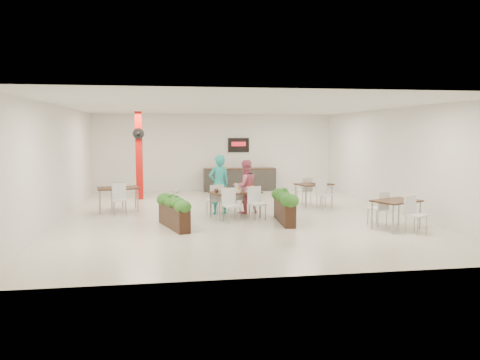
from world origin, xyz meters
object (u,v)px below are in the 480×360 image
service_counter (240,179)px  main_table (235,196)px  planter_right (284,205)px  planter_left (174,209)px  side_table_b (314,187)px  side_table_c (396,205)px  red_column (139,154)px  diner_man (219,184)px  diner_woman (245,187)px  side_table_a (118,191)px

service_counter → main_table: 6.12m
planter_right → planter_left: bearing=-175.1°
side_table_b → side_table_c: bearing=-92.9°
planter_right → side_table_b: 3.11m
planter_left → side_table_b: planter_left is taller
red_column → side_table_c: size_ratio=1.94×
diner_man → diner_woman: bearing=162.7°
main_table → diner_man: bearing=120.8°
diner_woman → side_table_a: 3.97m
service_counter → planter_left: bearing=-111.5°
service_counter → side_table_b: bearing=-67.2°
red_column → diner_man: red_column is taller
side_table_a → diner_woman: bearing=-23.2°
red_column → side_table_a: 2.80m
main_table → red_column: bearing=125.1°
red_column → main_table: red_column is taller
diner_man → side_table_a: diner_man is taller
side_table_c → main_table: bearing=125.3°
diner_man → planter_right: size_ratio=0.97×
planter_right → side_table_b: planter_right is taller
side_table_a → service_counter: bearing=34.9°
main_table → planter_right: planter_right is taller
red_column → side_table_b: 6.43m
service_counter → planter_right: service_counter is taller
planter_left → side_table_c: 5.69m
main_table → side_table_a: (-3.45, 1.60, -0.00)m
diner_man → diner_woman: 0.80m
diner_woman → side_table_a: bearing=-31.0°
diner_man → side_table_c: bearing=128.0°
diner_man → side_table_b: 3.46m
main_table → planter_left: (-1.77, -1.21, -0.13)m
diner_man → planter_right: 2.32m
red_column → side_table_b: bearing=-23.1°
planter_left → diner_woman: bearing=40.5°
side_table_b → side_table_c: same height
planter_right → side_table_a: 5.32m
main_table → service_counter: bearing=79.9°
service_counter → planter_right: size_ratio=1.63×
side_table_c → red_column: bearing=112.3°
service_counter → red_column: bearing=-155.0°
diner_man → planter_left: (-1.38, -1.86, -0.39)m
planter_left → side_table_a: 3.27m
main_table → diner_woman: (0.41, 0.66, 0.18)m
service_counter → side_table_c: bearing=-71.7°
service_counter → side_table_c: 8.73m
red_column → main_table: 5.19m
planter_left → planter_right: planter_left is taller
planter_right → red_column: bearing=129.1°
main_table → side_table_b: (2.91, 1.67, -0.01)m
red_column → service_counter: 4.56m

